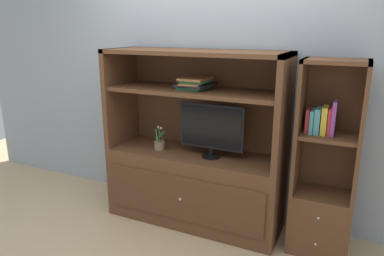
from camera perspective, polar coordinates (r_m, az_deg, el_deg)
ground_plane at (r=3.30m, az=-2.74°, el=-17.32°), size 8.00×8.00×0.00m
painted_rear_wall at (r=3.47m, az=2.87°, el=9.07°), size 6.00×0.10×2.80m
media_console at (r=3.39m, az=0.41°, el=-6.62°), size 1.64×0.58×1.61m
tv_monitor at (r=3.14m, az=3.10°, el=-0.08°), size 0.60×0.17×0.48m
potted_plant at (r=3.41m, az=-5.19°, el=-2.62°), size 0.10×0.10×0.24m
magazine_stack at (r=3.16m, az=0.50°, el=7.11°), size 0.30×0.36×0.10m
bookshelf_tall at (r=3.12m, az=20.09°, el=-9.44°), size 0.47×0.38×1.58m
upright_book_row at (r=2.93m, az=19.95°, el=1.17°), size 0.22×0.18×0.27m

